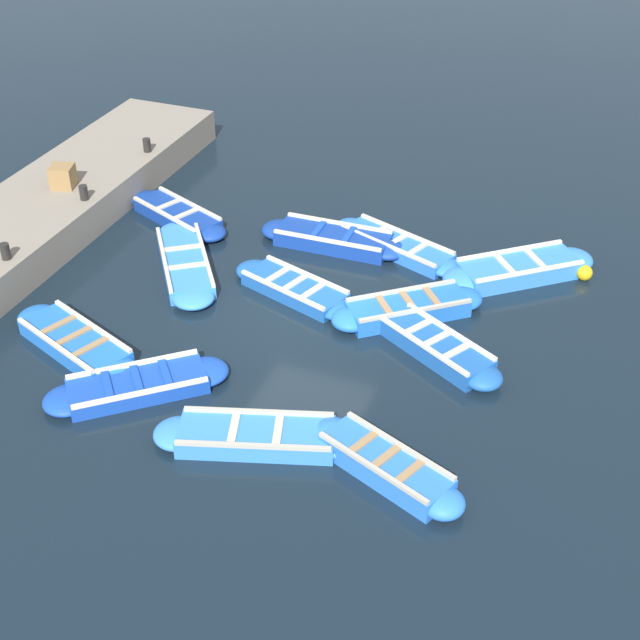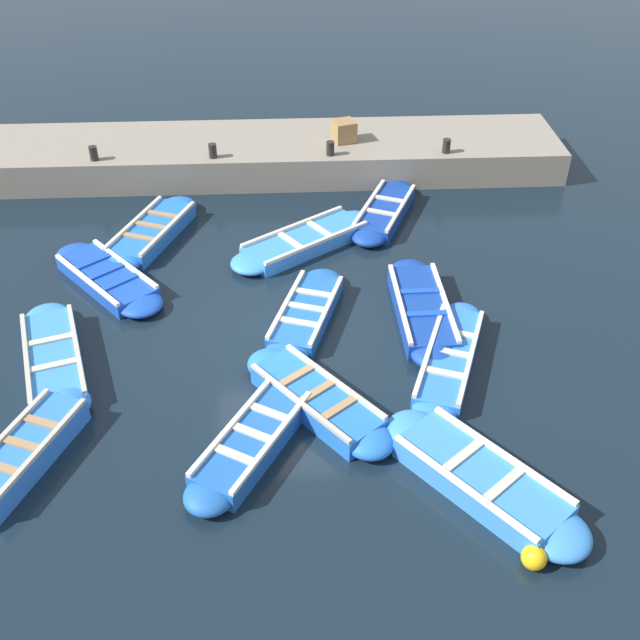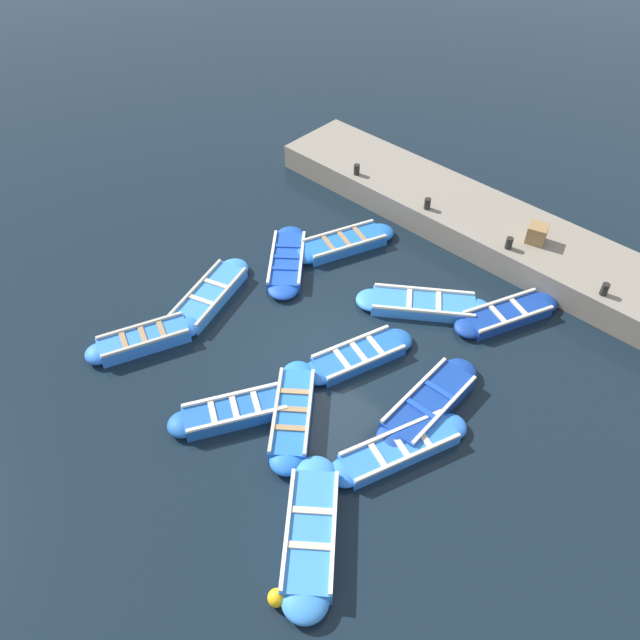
% 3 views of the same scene
% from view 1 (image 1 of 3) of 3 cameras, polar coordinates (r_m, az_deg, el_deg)
% --- Properties ---
extents(ground_plane, '(120.00, 120.00, 0.00)m').
position_cam_1_polar(ground_plane, '(18.36, -0.90, 0.30)').
color(ground_plane, black).
extents(boat_far_corner, '(3.55, 1.00, 0.41)m').
position_cam_1_polar(boat_far_corner, '(20.68, 0.85, 5.20)').
color(boat_far_corner, navy).
rests_on(boat_far_corner, ground).
extents(boat_alongside, '(3.13, 2.25, 0.42)m').
position_cam_1_polar(boat_alongside, '(17.33, 7.44, -1.69)').
color(boat_alongside, '#1E59AD').
rests_on(boat_alongside, ground).
extents(boat_stern_in, '(2.91, 3.58, 0.37)m').
position_cam_1_polar(boat_stern_in, '(20.03, -8.64, 3.63)').
color(boat_stern_in, '#3884E0').
rests_on(boat_stern_in, ground).
extents(boat_centre, '(3.09, 1.82, 0.45)m').
position_cam_1_polar(boat_centre, '(14.71, 4.22, -9.28)').
color(boat_centre, blue).
rests_on(boat_centre, ground).
extents(boat_outer_left, '(3.16, 2.88, 0.35)m').
position_cam_1_polar(boat_outer_left, '(16.63, -11.59, -4.14)').
color(boat_outer_left, '#1947B7').
rests_on(boat_outer_left, ground).
extents(boat_outer_right, '(3.63, 1.89, 0.38)m').
position_cam_1_polar(boat_outer_right, '(15.27, -4.10, -7.46)').
color(boat_outer_right, '#3884E0').
rests_on(boat_outer_right, ground).
extents(boat_drifting, '(3.35, 2.98, 0.45)m').
position_cam_1_polar(boat_drifting, '(19.98, 12.61, 3.18)').
color(boat_drifting, '#3884E0').
rests_on(boat_drifting, ground).
extents(boat_end_of_row, '(3.05, 2.68, 0.43)m').
position_cam_1_polar(boat_end_of_row, '(18.32, 5.65, 0.72)').
color(boat_end_of_row, blue).
rests_on(boat_end_of_row, ground).
extents(boat_bow_out, '(3.27, 2.00, 0.38)m').
position_cam_1_polar(boat_bow_out, '(22.00, -9.11, 6.64)').
color(boat_bow_out, navy).
rests_on(boat_bow_out, ground).
extents(boat_mid_row, '(3.54, 1.94, 0.36)m').
position_cam_1_polar(boat_mid_row, '(20.52, 4.94, 4.73)').
color(boat_mid_row, blue).
rests_on(boat_mid_row, ground).
extents(boat_tucked, '(3.49, 2.06, 0.39)m').
position_cam_1_polar(boat_tucked, '(17.95, -15.40, -1.42)').
color(boat_tucked, blue).
rests_on(boat_tucked, ground).
extents(boat_near_quay, '(3.26, 1.77, 0.35)m').
position_cam_1_polar(boat_near_quay, '(18.93, -1.62, 2.01)').
color(boat_near_quay, '#1E59AD').
rests_on(boat_near_quay, ground).
extents(quay_wall, '(2.73, 14.82, 0.83)m').
position_cam_1_polar(quay_wall, '(21.50, -19.01, 5.14)').
color(quay_wall, gray).
rests_on(quay_wall, ground).
extents(bollard_mid_north, '(0.20, 0.20, 0.35)m').
position_cam_1_polar(bollard_mid_north, '(19.68, -19.49, 4.16)').
color(bollard_mid_north, black).
rests_on(bollard_mid_north, quay_wall).
extents(bollard_mid_south, '(0.20, 0.20, 0.35)m').
position_cam_1_polar(bollard_mid_south, '(21.64, -14.89, 7.89)').
color(bollard_mid_south, black).
rests_on(bollard_mid_south, quay_wall).
extents(bollard_south, '(0.20, 0.20, 0.35)m').
position_cam_1_polar(bollard_south, '(23.78, -11.02, 10.93)').
color(bollard_south, black).
rests_on(bollard_south, quay_wall).
extents(wooden_crate, '(0.66, 0.66, 0.53)m').
position_cam_1_polar(wooden_crate, '(22.35, -16.14, 8.82)').
color(wooden_crate, olive).
rests_on(wooden_crate, quay_wall).
extents(buoy_orange_near, '(0.35, 0.35, 0.35)m').
position_cam_1_polar(buoy_orange_near, '(20.26, 16.57, 2.92)').
color(buoy_orange_near, '#EAB214').
rests_on(buoy_orange_near, ground).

